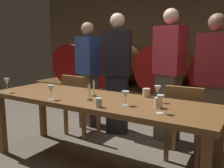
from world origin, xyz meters
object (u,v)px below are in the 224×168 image
at_px(wine_barrel_far_left, 80,63).
at_px(wine_glass_left, 51,89).
at_px(chair_left, 79,102).
at_px(guest_center_right, 169,75).
at_px(dining_table, 97,105).
at_px(candle_right, 90,96).
at_px(cup_center, 146,93).
at_px(candle_left, 94,92).
at_px(wine_glass_center, 125,95).
at_px(chair_right, 185,120).
at_px(wine_glass_right, 158,90).
at_px(cup_left, 99,103).
at_px(cup_right, 158,103).
at_px(guest_far_left, 88,74).
at_px(guest_far_right, 213,86).
at_px(wine_barrel_left, 117,65).
at_px(wine_barrel_center, 164,68).
at_px(wine_barrel_right, 221,72).
at_px(wine_glass_far_right, 160,101).
at_px(guest_center_left, 117,73).
at_px(wine_glass_far_left, 7,82).

height_order(wine_barrel_far_left, wine_glass_left, wine_barrel_far_left).
distance_m(chair_left, guest_center_right, 1.32).
relative_size(dining_table, guest_center_right, 1.42).
bearing_deg(candle_right, cup_center, 46.48).
bearing_deg(candle_left, wine_glass_center, -18.51).
xyz_separation_m(chair_right, cup_center, (-0.35, -0.29, 0.32)).
distance_m(chair_right, wine_glass_right, 0.62).
bearing_deg(cup_left, wine_glass_right, 49.61).
distance_m(chair_left, cup_right, 1.63).
xyz_separation_m(guest_far_left, candle_right, (0.92, -1.22, -0.02)).
relative_size(guest_far_right, wine_glass_center, 12.17).
bearing_deg(wine_glass_right, wine_barrel_left, 128.69).
relative_size(guest_center_right, guest_far_right, 1.06).
relative_size(wine_barrel_center, wine_glass_right, 5.22).
height_order(wine_barrel_right, guest_far_right, guest_far_right).
xyz_separation_m(wine_barrel_left, wine_glass_right, (1.70, -2.12, 0.02)).
bearing_deg(wine_glass_far_right, guest_center_left, 132.90).
xyz_separation_m(wine_glass_left, cup_left, (0.58, 0.01, -0.06)).
bearing_deg(wine_glass_far_left, wine_glass_far_right, 3.40).
height_order(wine_barrel_right, candle_right, wine_barrel_right).
bearing_deg(wine_barrel_right, cup_right, -94.61).
bearing_deg(cup_center, cup_left, -107.88).
distance_m(chair_left, wine_glass_center, 1.42).
xyz_separation_m(chair_left, wine_glass_far_right, (1.53, -0.82, 0.38)).
distance_m(candle_right, cup_left, 0.28).
bearing_deg(candle_right, wine_barrel_far_left, 130.52).
xyz_separation_m(wine_barrel_center, candle_right, (0.09, -2.41, -0.05)).
xyz_separation_m(guest_far_left, wine_glass_right, (1.53, -0.93, 0.05)).
height_order(chair_right, cup_left, chair_right).
bearing_deg(wine_glass_center, cup_center, 87.09).
bearing_deg(wine_barrel_center, wine_glass_left, -95.86).
relative_size(guest_center_left, wine_glass_left, 11.56).
distance_m(dining_table, candle_left, 0.15).
height_order(wine_barrel_center, chair_right, wine_barrel_center).
bearing_deg(cup_right, wine_barrel_center, 108.68).
bearing_deg(cup_right, guest_center_left, 134.86).
bearing_deg(guest_center_left, chair_left, 20.62).
distance_m(guest_center_left, candle_right, 1.17).
bearing_deg(candle_left, wine_glass_far_left, -161.00).
height_order(candle_right, wine_glass_far_right, candle_right).
relative_size(dining_table, wine_glass_center, 18.40).
relative_size(wine_barrel_left, wine_glass_left, 5.70).
bearing_deg(wine_glass_left, dining_table, 39.73).
bearing_deg(wine_glass_center, candle_right, -177.89).
bearing_deg(cup_center, chair_left, 165.36).
relative_size(chair_left, wine_glass_far_right, 5.66).
bearing_deg(guest_center_right, wine_barrel_left, -24.06).
relative_size(dining_table, wine_glass_left, 16.68).
bearing_deg(guest_center_left, wine_barrel_center, -121.04).
xyz_separation_m(guest_far_left, wine_glass_left, (0.57, -1.39, 0.03)).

